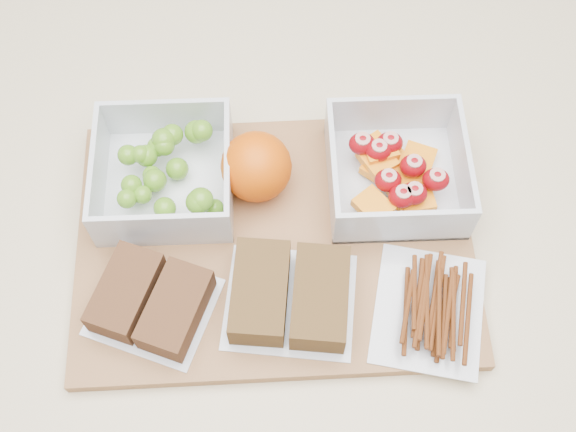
% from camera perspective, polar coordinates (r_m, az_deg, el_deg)
% --- Properties ---
extents(ground, '(4.00, 4.00, 0.00)m').
position_cam_1_polar(ground, '(1.65, -0.66, -15.18)').
color(ground, gray).
rests_on(ground, ground).
extents(counter, '(1.20, 0.90, 0.90)m').
position_cam_1_polar(counter, '(1.21, -0.89, -10.75)').
color(counter, beige).
rests_on(counter, ground).
extents(cutting_board, '(0.42, 0.31, 0.02)m').
position_cam_1_polar(cutting_board, '(0.78, -1.05, -2.01)').
color(cutting_board, '#9B6A40').
rests_on(cutting_board, counter).
extents(grape_container, '(0.14, 0.14, 0.06)m').
position_cam_1_polar(grape_container, '(0.79, -9.60, 3.42)').
color(grape_container, silver).
rests_on(grape_container, cutting_board).
extents(fruit_container, '(0.15, 0.15, 0.06)m').
position_cam_1_polar(fruit_container, '(0.79, 8.51, 3.44)').
color(fruit_container, silver).
rests_on(fruit_container, cutting_board).
extents(orange, '(0.08, 0.08, 0.08)m').
position_cam_1_polar(orange, '(0.77, -2.52, 3.92)').
color(orange, '#EA5705').
rests_on(orange, cutting_board).
extents(sandwich_bag_left, '(0.15, 0.14, 0.04)m').
position_cam_1_polar(sandwich_bag_left, '(0.73, -10.78, -6.64)').
color(sandwich_bag_left, silver).
rests_on(sandwich_bag_left, cutting_board).
extents(sandwich_bag_center, '(0.14, 0.13, 0.04)m').
position_cam_1_polar(sandwich_bag_center, '(0.72, 0.17, -6.28)').
color(sandwich_bag_center, silver).
rests_on(sandwich_bag_center, cutting_board).
extents(pretzel_bag, '(0.13, 0.15, 0.03)m').
position_cam_1_polar(pretzel_bag, '(0.74, 11.21, -6.98)').
color(pretzel_bag, silver).
rests_on(pretzel_bag, cutting_board).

